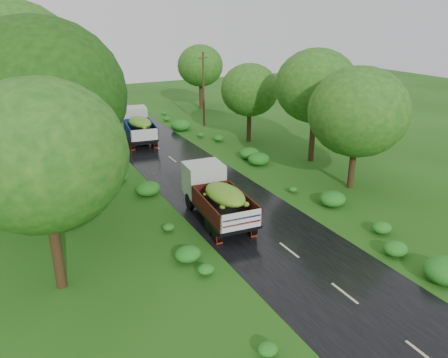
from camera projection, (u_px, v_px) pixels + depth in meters
ground at (345, 293)px, 18.33m from camera, size 120.00×120.00×0.00m
road at (278, 241)px, 22.47m from camera, size 6.50×80.00×0.02m
road_lines at (267, 233)px, 23.30m from camera, size 0.12×69.60×0.00m
truck_near at (216, 194)px, 24.47m from camera, size 2.77×6.56×2.69m
truck_far at (138, 124)px, 39.38m from camera, size 3.14×6.74×2.73m
utility_pole at (204, 89)px, 43.65m from camera, size 1.22×0.60×7.39m
trees_left at (22, 80)px, 29.82m from camera, size 6.66×32.92×9.24m
trees_right at (274, 87)px, 36.50m from camera, size 5.26×31.10×7.45m
shrubs at (204, 179)px, 29.81m from camera, size 11.90×44.00×0.70m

